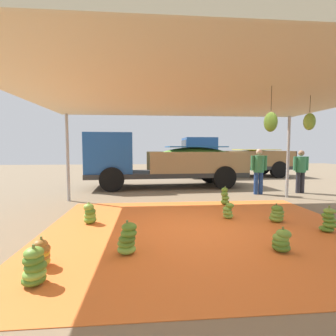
{
  "coord_description": "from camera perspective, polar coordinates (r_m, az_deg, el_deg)",
  "views": [
    {
      "loc": [
        -1.19,
        -5.14,
        1.74
      ],
      "look_at": [
        -0.53,
        2.69,
        1.13
      ],
      "focal_mm": 26.62,
      "sensor_mm": 36.0,
      "label": 1
    }
  ],
  "objects": [
    {
      "name": "banana_bunch_6",
      "position": [
        3.79,
        -28.31,
        -19.42
      ],
      "size": [
        0.42,
        0.4,
        0.53
      ],
      "color": "#477523",
      "rests_on": "tarp_orange"
    },
    {
      "name": "worker_0",
      "position": [
        10.06,
        20.07,
        0.03
      ],
      "size": [
        0.63,
        0.39,
        1.73
      ],
      "color": "navy",
      "rests_on": "ground"
    },
    {
      "name": "cargo_truck_main",
      "position": [
        11.28,
        -1.66,
        1.77
      ],
      "size": [
        7.1,
        2.68,
        2.4
      ],
      "color": "#2D2D2D",
      "rests_on": "ground"
    },
    {
      "name": "banana_bunch_2",
      "position": [
        4.27,
        -27.05,
        -17.08
      ],
      "size": [
        0.37,
        0.37,
        0.45
      ],
      "color": "gold",
      "rests_on": "tarp_orange"
    },
    {
      "name": "banana_bunch_4",
      "position": [
        6.51,
        23.68,
        -9.64
      ],
      "size": [
        0.41,
        0.39,
        0.44
      ],
      "color": "#6B9E38",
      "rests_on": "tarp_orange"
    },
    {
      "name": "tent_canopy",
      "position": [
        5.31,
        8.81,
        16.4
      ],
      "size": [
        8.0,
        7.0,
        2.93
      ],
      "color": "#9EA0A5",
      "rests_on": "ground"
    },
    {
      "name": "banana_bunch_0",
      "position": [
        4.76,
        24.54,
        -14.95
      ],
      "size": [
        0.41,
        0.41,
        0.42
      ],
      "color": "#477523",
      "rests_on": "tarp_orange"
    },
    {
      "name": "cargo_truck_far",
      "position": [
        16.05,
        14.17,
        2.31
      ],
      "size": [
        6.61,
        2.39,
        2.4
      ],
      "color": "#2D2D2D",
      "rests_on": "ground"
    },
    {
      "name": "banana_bunch_3",
      "position": [
        6.11,
        -17.47,
        -10.03
      ],
      "size": [
        0.39,
        0.4,
        0.5
      ],
      "color": "#60932D",
      "rests_on": "tarp_orange"
    },
    {
      "name": "worker_1",
      "position": [
        11.03,
        28.11,
        -0.03
      ],
      "size": [
        0.61,
        0.38,
        1.68
      ],
      "color": "#26262D",
      "rests_on": "ground"
    },
    {
      "name": "ground_plane",
      "position": [
        8.41,
        3.46,
        -7.49
      ],
      "size": [
        40.0,
        40.0,
        0.0
      ],
      "primitive_type": "plane",
      "color": "#7F6B51"
    },
    {
      "name": "banana_bunch_1",
      "position": [
        7.96,
        12.89,
        -6.39
      ],
      "size": [
        0.32,
        0.32,
        0.57
      ],
      "color": "#60932D",
      "rests_on": "tarp_orange"
    },
    {
      "name": "banana_bunch_5",
      "position": [
        4.31,
        -9.28,
        -15.81
      ],
      "size": [
        0.43,
        0.42,
        0.56
      ],
      "color": "#75A83D",
      "rests_on": "tarp_orange"
    },
    {
      "name": "banana_bunch_7",
      "position": [
        6.41,
        13.59,
        -9.58
      ],
      "size": [
        0.32,
        0.31,
        0.45
      ],
      "color": "#75A83D",
      "rests_on": "tarp_orange"
    },
    {
      "name": "banana_bunch_8",
      "position": [
        6.24,
        32.88,
        -10.13
      ],
      "size": [
        0.43,
        0.41,
        0.56
      ],
      "color": "#518428",
      "rests_on": "tarp_orange"
    },
    {
      "name": "tarp_orange",
      "position": [
        5.55,
        8.03,
        -13.77
      ],
      "size": [
        6.74,
        5.56,
        0.01
      ],
      "primitive_type": "cube",
      "color": "orange",
      "rests_on": "ground"
    }
  ]
}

